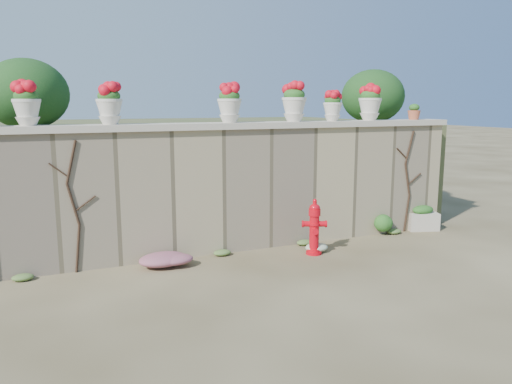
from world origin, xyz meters
name	(u,v)px	position (x,y,z in m)	size (l,w,h in m)	color
ground	(293,282)	(0.00, 0.00, 0.00)	(80.00, 80.00, 0.00)	#4A3D25
stone_wall	(244,189)	(0.00, 1.80, 1.00)	(8.00, 0.40, 2.00)	#9B8B67
wall_cap	(244,125)	(0.00, 1.80, 2.05)	(8.10, 0.52, 0.10)	beige
raised_fill	(190,167)	(0.00, 5.00, 1.00)	(9.00, 6.00, 2.00)	#384C23
back_shrub_left	(26,94)	(-3.20, 3.00, 2.55)	(1.30, 1.30, 1.10)	#143814
back_shrub_right	(373,96)	(3.40, 3.00, 2.55)	(1.30, 1.30, 1.10)	#143814
vine_left	(74,205)	(-2.67, 1.58, 0.99)	(0.60, 0.04, 1.91)	black
vine_right	(408,180)	(3.23, 1.58, 0.99)	(0.60, 0.04, 1.91)	black
fire_hydrant	(314,227)	(0.89, 1.00, 0.45)	(0.39, 0.28, 0.90)	red
planter_box	(422,219)	(3.60, 1.55, 0.22)	(0.65, 0.49, 0.48)	beige
green_shrub	(385,221)	(2.72, 1.55, 0.26)	(0.55, 0.49, 0.52)	#1E5119
magenta_clump	(168,258)	(-1.42, 1.31, 0.13)	(1.00, 0.67, 0.27)	#CC2885
white_flowers	(318,246)	(1.03, 1.10, 0.09)	(0.51, 0.41, 0.18)	white
urn_pot_0	(27,104)	(-3.18, 1.80, 2.39)	(0.37, 0.37, 0.58)	beige
urn_pot_1	(109,104)	(-2.09, 1.80, 2.39)	(0.38, 0.38, 0.59)	beige
urn_pot_2	(229,104)	(-0.24, 1.80, 2.40)	(0.39, 0.39, 0.61)	beige
urn_pot_3	(294,102)	(0.92, 1.80, 2.42)	(0.41, 0.41, 0.65)	beige
urn_pot_4	(333,106)	(1.67, 1.80, 2.35)	(0.33, 0.33, 0.51)	beige
urn_pot_5	(370,103)	(2.46, 1.80, 2.42)	(0.41, 0.41, 0.64)	beige
terracotta_pot	(414,113)	(3.47, 1.80, 2.23)	(0.24, 0.24, 0.29)	#B25436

